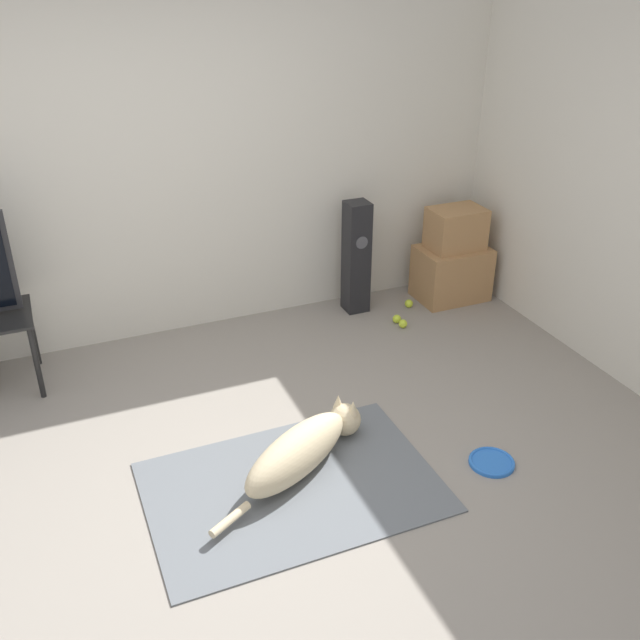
{
  "coord_description": "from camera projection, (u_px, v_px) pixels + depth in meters",
  "views": [
    {
      "loc": [
        -0.83,
        -2.74,
        2.6
      ],
      "look_at": [
        0.73,
        0.99,
        0.45
      ],
      "focal_mm": 40.0,
      "sensor_mm": 36.0,
      "label": 1
    }
  ],
  "objects": [
    {
      "name": "cardboard_box_upper",
      "position": [
        456.0,
        229.0,
        5.63
      ],
      "size": [
        0.43,
        0.3,
        0.33
      ],
      "color": "#A87A4C",
      "rests_on": "cardboard_box_lower"
    },
    {
      "name": "cardboard_box_lower",
      "position": [
        451.0,
        273.0,
        5.8
      ],
      "size": [
        0.56,
        0.4,
        0.44
      ],
      "color": "#A87A4C",
      "rests_on": "ground_plane"
    },
    {
      "name": "tennis_ball_by_boxes",
      "position": [
        409.0,
        304.0,
        5.72
      ],
      "size": [
        0.07,
        0.07,
        0.07
      ],
      "color": "#C6E033",
      "rests_on": "ground_plane"
    },
    {
      "name": "wall_back",
      "position": [
        158.0,
        162.0,
        4.85
      ],
      "size": [
        8.0,
        0.06,
        2.55
      ],
      "color": "beige",
      "rests_on": "ground_plane"
    },
    {
      "name": "dog",
      "position": [
        303.0,
        449.0,
        3.9
      ],
      "size": [
        1.07,
        0.67,
        0.28
      ],
      "color": "beige",
      "rests_on": "area_rug"
    },
    {
      "name": "tennis_ball_near_speaker",
      "position": [
        397.0,
        319.0,
        5.49
      ],
      "size": [
        0.07,
        0.07,
        0.07
      ],
      "color": "#C6E033",
      "rests_on": "ground_plane"
    },
    {
      "name": "area_rug",
      "position": [
        292.0,
        487.0,
        3.84
      ],
      "size": [
        1.54,
        1.05,
        0.01
      ],
      "color": "slate",
      "rests_on": "ground_plane"
    },
    {
      "name": "ground_plane",
      "position": [
        264.0,
        503.0,
        3.74
      ],
      "size": [
        12.0,
        12.0,
        0.0
      ],
      "primitive_type": "plane",
      "color": "gray"
    },
    {
      "name": "frisbee",
      "position": [
        492.0,
        462.0,
        4.01
      ],
      "size": [
        0.26,
        0.26,
        0.03
      ],
      "color": "blue",
      "rests_on": "ground_plane"
    },
    {
      "name": "tennis_ball_loose_on_carpet",
      "position": [
        403.0,
        324.0,
        5.42
      ],
      "size": [
        0.07,
        0.07,
        0.07
      ],
      "color": "#C6E033",
      "rests_on": "ground_plane"
    },
    {
      "name": "floor_speaker",
      "position": [
        356.0,
        257.0,
        5.51
      ],
      "size": [
        0.18,
        0.18,
        0.89
      ],
      "color": "black",
      "rests_on": "ground_plane"
    }
  ]
}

